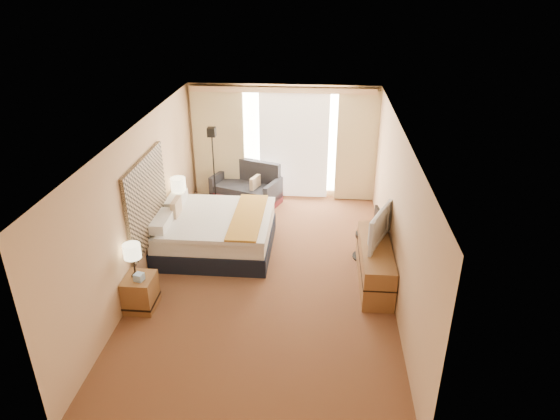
# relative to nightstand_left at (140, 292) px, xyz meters

# --- Properties ---
(floor) EXTENTS (4.20, 7.00, 0.02)m
(floor) POSITION_rel_nightstand_left_xyz_m (1.87, 1.05, -0.28)
(floor) COLOR #5A2419
(floor) RESTS_ON ground
(ceiling) EXTENTS (4.20, 7.00, 0.02)m
(ceiling) POSITION_rel_nightstand_left_xyz_m (1.87, 1.05, 2.33)
(ceiling) COLOR silver
(ceiling) RESTS_ON wall_back
(wall_back) EXTENTS (4.20, 0.02, 2.60)m
(wall_back) POSITION_rel_nightstand_left_xyz_m (1.87, 4.55, 1.02)
(wall_back) COLOR #E0B688
(wall_back) RESTS_ON ground
(wall_front) EXTENTS (4.20, 0.02, 2.60)m
(wall_front) POSITION_rel_nightstand_left_xyz_m (1.87, -2.45, 1.02)
(wall_front) COLOR #E0B688
(wall_front) RESTS_ON ground
(wall_left) EXTENTS (0.02, 7.00, 2.60)m
(wall_left) POSITION_rel_nightstand_left_xyz_m (-0.23, 1.05, 1.02)
(wall_left) COLOR #E0B688
(wall_left) RESTS_ON ground
(wall_right) EXTENTS (0.02, 7.00, 2.60)m
(wall_right) POSITION_rel_nightstand_left_xyz_m (3.97, 1.05, 1.02)
(wall_right) COLOR #E0B688
(wall_right) RESTS_ON ground
(headboard) EXTENTS (0.06, 1.85, 1.50)m
(headboard) POSITION_rel_nightstand_left_xyz_m (-0.19, 1.25, 1.01)
(headboard) COLOR black
(headboard) RESTS_ON wall_left
(nightstand_left) EXTENTS (0.45, 0.52, 0.55)m
(nightstand_left) POSITION_rel_nightstand_left_xyz_m (0.00, 0.00, 0.00)
(nightstand_left) COLOR brown
(nightstand_left) RESTS_ON floor
(nightstand_right) EXTENTS (0.45, 0.52, 0.55)m
(nightstand_right) POSITION_rel_nightstand_left_xyz_m (0.00, 2.50, 0.00)
(nightstand_right) COLOR brown
(nightstand_right) RESTS_ON floor
(media_dresser) EXTENTS (0.50, 1.80, 0.70)m
(media_dresser) POSITION_rel_nightstand_left_xyz_m (3.70, 1.05, 0.07)
(media_dresser) COLOR brown
(media_dresser) RESTS_ON floor
(window) EXTENTS (2.30, 0.02, 2.30)m
(window) POSITION_rel_nightstand_left_xyz_m (2.12, 4.52, 1.04)
(window) COLOR silver
(window) RESTS_ON wall_back
(curtains) EXTENTS (4.12, 0.19, 2.56)m
(curtains) POSITION_rel_nightstand_left_xyz_m (1.87, 4.44, 1.13)
(curtains) COLOR beige
(curtains) RESTS_ON floor
(bed) EXTENTS (2.08, 1.90, 1.01)m
(bed) POSITION_rel_nightstand_left_xyz_m (0.81, 1.90, 0.09)
(bed) COLOR black
(bed) RESTS_ON floor
(loveseat) EXTENTS (1.67, 1.27, 0.93)m
(loveseat) POSITION_rel_nightstand_left_xyz_m (1.09, 4.09, 0.03)
(loveseat) COLOR #55181E
(loveseat) RESTS_ON floor
(floor_lamp) EXTENTS (0.23, 0.23, 1.84)m
(floor_lamp) POSITION_rel_nightstand_left_xyz_m (0.43, 3.74, 1.03)
(floor_lamp) COLOR black
(floor_lamp) RESTS_ON floor
(desk_chair) EXTENTS (0.48, 0.48, 0.98)m
(desk_chair) POSITION_rel_nightstand_left_xyz_m (3.67, 1.84, 0.16)
(desk_chair) COLOR black
(desk_chair) RESTS_ON floor
(lamp_left) EXTENTS (0.26, 0.26, 0.56)m
(lamp_left) POSITION_rel_nightstand_left_xyz_m (-0.05, 0.04, 0.71)
(lamp_left) COLOR black
(lamp_left) RESTS_ON nightstand_left
(lamp_right) EXTENTS (0.29, 0.29, 0.62)m
(lamp_right) POSITION_rel_nightstand_left_xyz_m (-0.03, 2.56, 0.75)
(lamp_right) COLOR black
(lamp_right) RESTS_ON nightstand_right
(tissue_box) EXTENTS (0.16, 0.16, 0.12)m
(tissue_box) POSITION_rel_nightstand_left_xyz_m (0.04, -0.07, 0.33)
(tissue_box) COLOR #90B7DE
(tissue_box) RESTS_ON nightstand_left
(telephone) EXTENTS (0.22, 0.20, 0.07)m
(telephone) POSITION_rel_nightstand_left_xyz_m (0.13, 2.67, 0.31)
(telephone) COLOR black
(telephone) RESTS_ON nightstand_right
(television) EXTENTS (0.52, 1.01, 0.59)m
(television) POSITION_rel_nightstand_left_xyz_m (3.65, 1.18, 0.72)
(television) COLOR black
(television) RESTS_ON media_dresser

